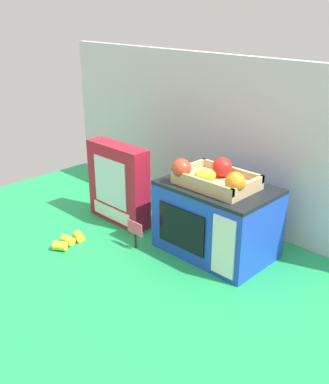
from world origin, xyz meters
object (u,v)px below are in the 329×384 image
cookie_set_box (118,184)px  price_sign (135,231)px  food_groups_crate (214,177)px  loose_toy_banana (69,241)px  toy_microwave (217,219)px

cookie_set_box → price_sign: cookie_set_box is taller
food_groups_crate → loose_toy_banana: bearing=-141.8°
food_groups_crate → price_sign: (-0.21, -0.16, -0.20)m
toy_microwave → food_groups_crate: (-0.00, -0.02, 0.15)m
toy_microwave → price_sign: bearing=-139.5°
food_groups_crate → cookie_set_box: 0.43m
toy_microwave → price_sign: toy_microwave is taller
toy_microwave → price_sign: size_ratio=3.67×
food_groups_crate → loose_toy_banana: 0.55m
food_groups_crate → price_sign: size_ratio=2.57×
food_groups_crate → loose_toy_banana: size_ratio=1.94×
food_groups_crate → price_sign: 0.33m
toy_microwave → loose_toy_banana: bearing=-140.3°
price_sign → loose_toy_banana: 0.24m
cookie_set_box → price_sign: size_ratio=3.04×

